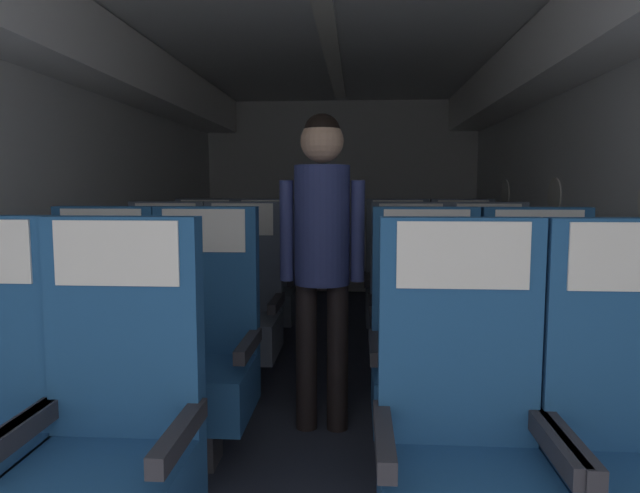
{
  "coord_description": "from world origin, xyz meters",
  "views": [
    {
      "loc": [
        0.2,
        -0.09,
        1.25
      ],
      "look_at": [
        -0.05,
        3.75,
        0.85
      ],
      "focal_mm": 31.89,
      "sensor_mm": 36.0,
      "label": 1
    }
  ],
  "objects_px": {
    "seat_a_left_aisle": "(111,445)",
    "seat_d_right_aisle": "(463,288)",
    "seat_a_right_window": "(463,453)",
    "seat_b_right_window": "(426,358)",
    "seat_c_left_aisle": "(241,311)",
    "seat_c_left_window": "(163,310)",
    "seat_d_left_window": "(204,285)",
    "seat_c_right_window": "(410,313)",
    "seat_d_left_aisle": "(265,286)",
    "seat_b_left_window": "(97,353)",
    "seat_b_left_aisle": "(201,355)",
    "seat_c_right_aisle": "(489,315)",
    "seat_b_right_aisle": "(540,361)",
    "seat_d_right_window": "(397,287)",
    "flight_attendant": "(322,238)"
  },
  "relations": [
    {
      "from": "seat_a_left_aisle",
      "to": "seat_d_left_aisle",
      "type": "bearing_deg",
      "value": 89.85
    },
    {
      "from": "seat_c_right_window",
      "to": "seat_d_left_aisle",
      "type": "xyz_separation_m",
      "value": [
        -1.05,
        0.91,
        0.0
      ]
    },
    {
      "from": "seat_c_left_window",
      "to": "seat_d_left_window",
      "type": "relative_size",
      "value": 1.0
    },
    {
      "from": "seat_a_left_aisle",
      "to": "seat_b_left_window",
      "type": "height_order",
      "value": "same"
    },
    {
      "from": "seat_b_left_aisle",
      "to": "seat_c_right_window",
      "type": "relative_size",
      "value": 1.0
    },
    {
      "from": "seat_a_right_window",
      "to": "seat_b_right_window",
      "type": "relative_size",
      "value": 1.0
    },
    {
      "from": "seat_b_right_window",
      "to": "flight_attendant",
      "type": "height_order",
      "value": "flight_attendant"
    },
    {
      "from": "seat_d_left_aisle",
      "to": "seat_c_right_window",
      "type": "bearing_deg",
      "value": -41.09
    },
    {
      "from": "seat_c_left_window",
      "to": "seat_d_right_aisle",
      "type": "height_order",
      "value": "same"
    },
    {
      "from": "seat_b_left_window",
      "to": "seat_c_left_aisle",
      "type": "distance_m",
      "value": 1.05
    },
    {
      "from": "seat_b_left_window",
      "to": "seat_b_right_window",
      "type": "relative_size",
      "value": 1.0
    },
    {
      "from": "seat_a_left_aisle",
      "to": "seat_b_left_window",
      "type": "bearing_deg",
      "value": 117.19
    },
    {
      "from": "seat_c_left_window",
      "to": "flight_attendant",
      "type": "xyz_separation_m",
      "value": [
        1.03,
        -0.57,
        0.51
      ]
    },
    {
      "from": "seat_a_left_aisle",
      "to": "seat_b_right_aisle",
      "type": "xyz_separation_m",
      "value": [
        1.54,
        0.93,
        0.0
      ]
    },
    {
      "from": "seat_d_right_window",
      "to": "flight_attendant",
      "type": "xyz_separation_m",
      "value": [
        -0.49,
        -1.5,
        0.51
      ]
    },
    {
      "from": "seat_a_left_aisle",
      "to": "seat_a_right_window",
      "type": "distance_m",
      "value": 1.04
    },
    {
      "from": "seat_a_right_window",
      "to": "seat_d_left_aisle",
      "type": "distance_m",
      "value": 2.94
    },
    {
      "from": "seat_c_left_window",
      "to": "seat_b_right_window",
      "type": "bearing_deg",
      "value": -30.82
    },
    {
      "from": "seat_c_left_aisle",
      "to": "seat_d_right_aisle",
      "type": "relative_size",
      "value": 1.0
    },
    {
      "from": "seat_a_left_aisle",
      "to": "seat_d_right_aisle",
      "type": "distance_m",
      "value": 3.17
    },
    {
      "from": "seat_c_right_aisle",
      "to": "seat_c_right_window",
      "type": "bearing_deg",
      "value": 179.84
    },
    {
      "from": "seat_b_left_window",
      "to": "seat_d_left_aisle",
      "type": "bearing_deg",
      "value": 75.55
    },
    {
      "from": "seat_a_left_aisle",
      "to": "seat_d_left_aisle",
      "type": "height_order",
      "value": "same"
    },
    {
      "from": "seat_c_left_window",
      "to": "seat_c_right_aisle",
      "type": "height_order",
      "value": "same"
    },
    {
      "from": "seat_a_right_window",
      "to": "seat_b_left_aisle",
      "type": "relative_size",
      "value": 1.0
    },
    {
      "from": "seat_c_left_window",
      "to": "seat_d_left_aisle",
      "type": "height_order",
      "value": "same"
    },
    {
      "from": "seat_a_right_window",
      "to": "seat_c_right_aisle",
      "type": "bearing_deg",
      "value": 75.17
    },
    {
      "from": "seat_b_right_window",
      "to": "seat_d_right_aisle",
      "type": "height_order",
      "value": "same"
    },
    {
      "from": "seat_b_left_aisle",
      "to": "seat_c_left_window",
      "type": "xyz_separation_m",
      "value": [
        -0.5,
        0.93,
        0.0
      ]
    },
    {
      "from": "seat_c_left_window",
      "to": "seat_c_left_aisle",
      "type": "relative_size",
      "value": 1.0
    },
    {
      "from": "seat_b_left_aisle",
      "to": "flight_attendant",
      "type": "distance_m",
      "value": 0.82
    },
    {
      "from": "seat_d_right_aisle",
      "to": "seat_c_left_aisle",
      "type": "bearing_deg",
      "value": -148.81
    },
    {
      "from": "seat_c_right_window",
      "to": "seat_c_right_aisle",
      "type": "bearing_deg",
      "value": -0.16
    },
    {
      "from": "seat_d_right_aisle",
      "to": "seat_d_right_window",
      "type": "xyz_separation_m",
      "value": [
        -0.5,
        0.0,
        0.0
      ]
    },
    {
      "from": "seat_d_right_window",
      "to": "seat_b_left_aisle",
      "type": "bearing_deg",
      "value": -118.74
    },
    {
      "from": "seat_c_left_window",
      "to": "seat_c_right_window",
      "type": "distance_m",
      "value": 1.54
    },
    {
      "from": "seat_c_right_window",
      "to": "seat_c_left_window",
      "type": "bearing_deg",
      "value": -179.73
    },
    {
      "from": "seat_c_right_aisle",
      "to": "seat_b_left_window",
      "type": "bearing_deg",
      "value": -154.87
    },
    {
      "from": "seat_d_right_aisle",
      "to": "seat_d_right_window",
      "type": "distance_m",
      "value": 0.5
    },
    {
      "from": "seat_c_right_aisle",
      "to": "seat_d_left_aisle",
      "type": "relative_size",
      "value": 1.0
    },
    {
      "from": "seat_d_right_aisle",
      "to": "seat_d_left_window",
      "type": "bearing_deg",
      "value": 179.81
    },
    {
      "from": "seat_d_left_aisle",
      "to": "seat_b_left_window",
      "type": "bearing_deg",
      "value": -104.45
    },
    {
      "from": "seat_c_left_window",
      "to": "seat_a_right_window",
      "type": "bearing_deg",
      "value": -50.19
    },
    {
      "from": "seat_c_right_window",
      "to": "seat_d_left_window",
      "type": "height_order",
      "value": "same"
    },
    {
      "from": "seat_b_right_aisle",
      "to": "seat_b_right_window",
      "type": "xyz_separation_m",
      "value": [
        -0.5,
        0.01,
        0.0
      ]
    },
    {
      "from": "seat_d_left_aisle",
      "to": "seat_d_right_window",
      "type": "height_order",
      "value": "same"
    },
    {
      "from": "seat_b_left_window",
      "to": "seat_b_left_aisle",
      "type": "relative_size",
      "value": 1.0
    },
    {
      "from": "seat_a_left_aisle",
      "to": "seat_d_right_aisle",
      "type": "height_order",
      "value": "same"
    },
    {
      "from": "seat_c_left_window",
      "to": "seat_d_left_aisle",
      "type": "bearing_deg",
      "value": 62.04
    },
    {
      "from": "seat_c_left_window",
      "to": "seat_c_right_aisle",
      "type": "xyz_separation_m",
      "value": [
        2.01,
        0.01,
        0.0
      ]
    }
  ]
}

